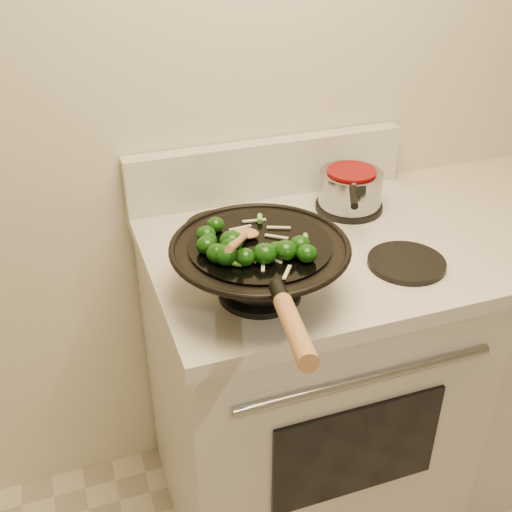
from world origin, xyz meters
name	(u,v)px	position (x,y,z in m)	size (l,w,h in m)	color
stove	(302,384)	(-0.15, 1.17, 0.47)	(0.78, 0.67, 1.08)	silver
wok	(260,266)	(-0.33, 1.02, 1.00)	(0.38, 0.62, 0.18)	black
stirfry	(246,247)	(-0.37, 0.99, 1.06)	(0.24, 0.24, 0.04)	#0C3508
wooden_spoon	(241,238)	(-0.37, 1.00, 1.08)	(0.14, 0.24, 0.11)	#A1703F
saucepan	(350,188)	(0.03, 1.32, 0.98)	(0.17, 0.26, 0.10)	gray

